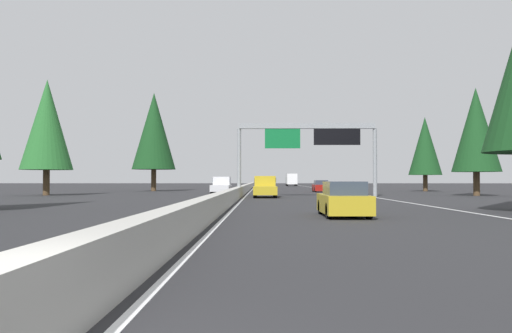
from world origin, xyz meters
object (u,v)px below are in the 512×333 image
(box_truck_distant_b, at_px, (291,179))
(oncoming_near, at_px, (221,185))
(sign_gantry_overhead, at_px, (309,138))
(sedan_far_left, at_px, (344,200))
(conifer_left_mid, at_px, (154,131))
(conifer_right_near, at_px, (476,130))
(conifer_left_near, at_px, (47,125))
(pickup_mid_right, at_px, (265,187))
(sedan_distant_a, at_px, (321,186))
(conifer_right_mid, at_px, (425,146))

(box_truck_distant_b, bearing_deg, oncoming_near, 170.56)
(sign_gantry_overhead, height_order, sedan_far_left, sign_gantry_overhead)
(sign_gantry_overhead, distance_m, conifer_left_mid, 30.18)
(sign_gantry_overhead, bearing_deg, conifer_left_mid, 38.88)
(conifer_right_near, distance_m, conifer_left_near, 41.74)
(pickup_mid_right, height_order, box_truck_distant_b, box_truck_distant_b)
(sign_gantry_overhead, xyz_separation_m, sedan_distant_a, (18.45, -3.10, -4.63))
(sign_gantry_overhead, xyz_separation_m, oncoming_near, (10.58, 8.73, -4.40))
(pickup_mid_right, height_order, conifer_right_near, conifer_right_near)
(sedan_far_left, xyz_separation_m, conifer_left_near, (29.49, 24.57, 6.25))
(sedan_far_left, height_order, oncoming_near, oncoming_near)
(sedan_far_left, bearing_deg, sedan_distant_a, -5.08)
(oncoming_near, bearing_deg, pickup_mid_right, 21.48)
(box_truck_distant_b, relative_size, conifer_left_mid, 0.64)
(sign_gantry_overhead, xyz_separation_m, conifer_right_near, (3.01, -16.33, 1.01))
(sedan_far_left, distance_m, conifer_left_mid, 52.93)
(oncoming_near, xyz_separation_m, conifer_left_mid, (12.81, 10.13, 7.18))
(conifer_right_near, bearing_deg, conifer_left_mid, 59.92)
(conifer_right_near, bearing_deg, sedan_far_left, 149.23)
(oncoming_near, distance_m, conifer_left_mid, 17.84)
(sedan_distant_a, distance_m, oncoming_near, 14.22)
(conifer_right_mid, distance_m, conifer_left_mid, 36.29)
(oncoming_near, distance_m, conifer_right_mid, 29.04)
(pickup_mid_right, height_order, conifer_left_mid, conifer_left_mid)
(oncoming_near, relative_size, conifer_left_near, 0.49)
(oncoming_near, bearing_deg, sedan_distant_a, 123.62)
(sign_gantry_overhead, height_order, oncoming_near, sign_gantry_overhead)
(sign_gantry_overhead, distance_m, sedan_far_left, 26.24)
(conifer_right_mid, distance_m, conifer_left_near, 46.64)
(conifer_left_mid, bearing_deg, sedan_distant_a, -102.67)
(sign_gantry_overhead, relative_size, oncoming_near, 2.26)
(conifer_right_mid, bearing_deg, conifer_left_mid, 88.29)
(sedan_far_left, xyz_separation_m, pickup_mid_right, (24.34, 3.15, 0.23))
(sedan_far_left, height_order, conifer_right_mid, conifer_right_mid)
(box_truck_distant_b, bearing_deg, conifer_left_near, 159.79)
(pickup_mid_right, distance_m, oncoming_near, 12.96)
(sign_gantry_overhead, height_order, pickup_mid_right, sign_gantry_overhead)
(sedan_distant_a, bearing_deg, box_truck_distant_b, 0.19)
(box_truck_distant_b, distance_m, conifer_left_near, 82.09)
(box_truck_distant_b, xyz_separation_m, conifer_right_mid, (-58.24, -14.45, 4.36))
(pickup_mid_right, distance_m, conifer_left_near, 22.83)
(sign_gantry_overhead, relative_size, sedan_far_left, 2.88)
(sign_gantry_overhead, distance_m, oncoming_near, 14.41)
(sign_gantry_overhead, relative_size, box_truck_distant_b, 1.49)
(sedan_distant_a, xyz_separation_m, oncoming_near, (-7.87, 11.84, 0.23))
(conifer_left_mid, bearing_deg, sedan_far_left, -159.87)
(conifer_left_near, bearing_deg, sedan_distant_a, -62.60)
(sign_gantry_overhead, xyz_separation_m, conifer_left_near, (3.68, 25.40, 1.63))
(sedan_distant_a, xyz_separation_m, box_truck_distant_b, (62.10, 0.21, 0.93))
(box_truck_distant_b, xyz_separation_m, conifer_right_near, (-77.55, -13.43, 4.72))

